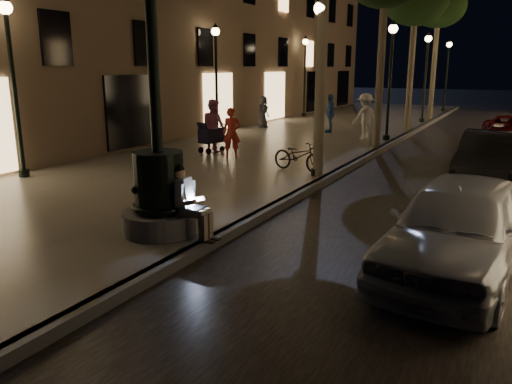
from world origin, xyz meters
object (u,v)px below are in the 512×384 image
Objects in this scene: tree_far at (439,7)px; lamp_curb_c at (426,66)px; fountain_lamppost at (159,178)px; car_second at (490,158)px; lamp_curb_d at (447,66)px; pedestrian_dark at (263,112)px; tree_third at (416,0)px; lamp_curb_b at (391,65)px; stroller at (211,136)px; bicycle at (299,156)px; lamp_left_c at (305,66)px; seated_man_laptop at (187,199)px; lamp_left_a at (12,64)px; pedestrian_blue at (330,113)px; pedestrian_white at (365,116)px; car_third at (511,134)px; lamp_left_b at (216,65)px; pedestrian_red at (232,133)px; car_front at (459,227)px; pedestrian_pink at (214,126)px; lamp_curb_a at (319,64)px.

tree_far is 3.77m from lamp_curb_c.
fountain_lamppost reaches higher than car_second.
lamp_curb_d reaches higher than pedestrian_dark.
tree_third is 1.50× the size of lamp_curb_b.
stroller is 0.70× the size of bicycle.
lamp_left_c is 6.85m from pedestrian_dark.
car_second is 13.19m from pedestrian_dark.
lamp_left_c is (-7.10, 4.00, -2.90)m from tree_third.
lamp_curb_b is 8.00m from lamp_curb_c.
lamp_left_a is at bearing 164.08° from seated_man_laptop.
pedestrian_blue is (-2.96, 1.24, -2.15)m from lamp_curb_b.
stroller is (-4.72, -14.15, -2.43)m from lamp_curb_c.
tree_third reaches higher than pedestrian_white.
car_third is (9.36, 6.73, -0.13)m from stroller.
tree_third reaches higher than car_second.
tree_third is 1.66× the size of car_second.
pedestrian_white is (6.20, 1.82, -2.08)m from lamp_left_b.
pedestrian_dark is (-5.73, 1.72, -0.16)m from pedestrian_white.
pedestrian_red is at bearing 56.58° from lamp_left_a.
lamp_left_a reaches higher than car_front.
tree_far is 11.51m from pedestrian_white.
lamp_curb_c reaches higher than pedestrian_blue.
stroller reaches higher than car_third.
seated_man_laptop is at bearing -90.17° from lamp_curb_d.
bicycle is (-0.68, -23.67, -2.58)m from lamp_curb_d.
lamp_left_b is (0.00, 10.00, 0.00)m from lamp_left_a.
fountain_lamppost is 23.00m from lamp_left_c.
pedestrian_dark is at bearing -85.87° from lamp_left_c.
lamp_left_a is 1.00× the size of lamp_left_c.
lamp_curb_d is 22.56m from pedestrian_pink.
pedestrian_dark is (-6.63, 1.54, -2.25)m from lamp_curb_b.
lamp_curb_d is 1.00× the size of lamp_left_b.
stroller is 0.27× the size of car_front.
lamp_curb_c is 15.90m from bicycle.
lamp_left_b is at bearing 139.80° from lamp_curb_a.
bicycle is (2.88, -1.03, -0.38)m from pedestrian_red.
lamp_curb_a is 1.00× the size of lamp_curb_b.
bicycle is (-4.98, -1.84, -0.06)m from car_second.
tree_third is 4.56× the size of pedestrian_dark.
lamp_curb_a is 2.90× the size of pedestrian_red.
car_second is 2.27× the size of pedestrian_white.
pedestrian_dark is at bearing 82.49° from lamp_left_b.
seated_man_laptop is at bearing -59.70° from lamp_left_b.
lamp_curb_c is at bearing -87.18° from pedestrian_pink.
lamp_curb_d is 3.05× the size of pedestrian_dark.
seated_man_laptop is 24.63m from tree_far.
lamp_left_a reaches higher than seated_man_laptop.
car_third is (0.34, 13.54, -0.10)m from car_front.
seated_man_laptop is at bearing -163.07° from bicycle.
lamp_curb_b is 8.12m from bicycle.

